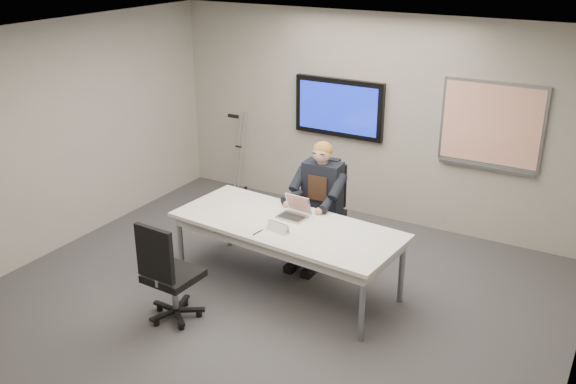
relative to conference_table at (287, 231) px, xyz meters
The scene contains 14 objects.
floor 0.96m from the conference_table, 89.33° to the right, with size 6.00×6.00×0.02m, color #38383B.
ceiling 2.21m from the conference_table, 89.33° to the right, with size 6.00×6.00×0.02m, color silver.
wall_back 2.44m from the conference_table, 89.81° to the left, with size 6.00×0.02×2.80m, color #99968A.
wall_left 3.15m from the conference_table, 167.44° to the right, with size 0.02×6.00×2.80m, color #99968A.
conference_table is the anchor object (origin of this frame).
tv_display 2.47m from the conference_table, 102.18° to the left, with size 1.30×0.09×0.80m.
whiteboard 2.90m from the conference_table, 55.93° to the left, with size 1.25×0.08×1.10m.
office_chair_far 1.04m from the conference_table, 91.82° to the left, with size 0.63×0.63×1.11m.
office_chair_near 1.40m from the conference_table, 120.43° to the right, with size 0.56×0.56×1.12m.
seated_person 0.71m from the conference_table, 91.69° to the left, with size 0.47×0.80×1.47m.
crutch 2.94m from the conference_table, 133.98° to the left, with size 0.18×0.35×1.30m, color #B6B8BE, non-canonical shape.
laptop 0.26m from the conference_table, 96.07° to the left, with size 0.34×0.32×0.23m.
name_tent 0.25m from the conference_table, 85.35° to the right, with size 0.26×0.07×0.10m, color white, non-canonical shape.
pen 0.40m from the conference_table, 112.56° to the right, with size 0.01×0.01×0.15m, color black.
Camera 1 is at (3.16, -4.82, 3.71)m, focal length 40.00 mm.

